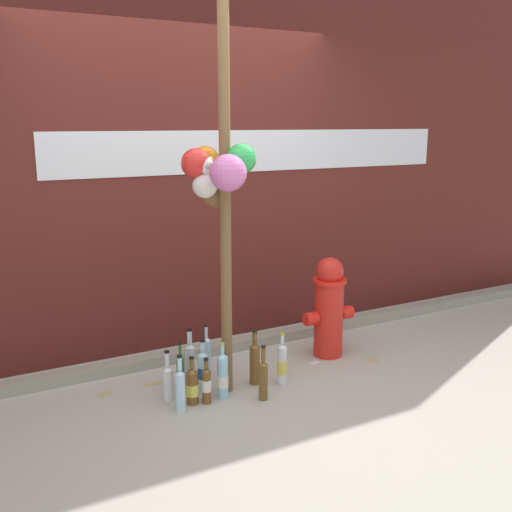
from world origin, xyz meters
TOP-DOWN VIEW (x-y plane):
  - ground_plane at (0.00, 0.00)m, footprint 14.00×14.00m
  - building_wall at (0.00, 1.31)m, footprint 10.00×0.21m
  - curb_strip at (0.00, 0.91)m, footprint 8.00×0.12m
  - memorial_post at (-0.11, 0.30)m, footprint 0.48×0.57m
  - fire_hydrant at (0.87, 0.47)m, footprint 0.43×0.26m
  - bottle_0 at (-0.17, 0.18)m, footprint 0.07×0.07m
  - bottle_1 at (-0.25, 0.33)m, footprint 0.07×0.07m
  - bottle_2 at (-0.38, 0.21)m, footprint 0.08×0.08m
  - bottle_3 at (-0.37, 0.44)m, footprint 0.06×0.06m
  - bottle_4 at (-0.50, 0.33)m, footprint 0.07×0.07m
  - bottle_5 at (0.29, 0.19)m, footprint 0.07×0.07m
  - bottle_6 at (-0.29, 0.17)m, footprint 0.06×0.06m
  - bottle_7 at (0.12, 0.28)m, footprint 0.07×0.07m
  - bottle_8 at (-0.48, 0.15)m, footprint 0.06×0.06m
  - bottle_9 at (-0.13, 0.54)m, footprint 0.06×0.06m
  - bottle_10 at (-0.27, 0.51)m, footprint 0.07×0.07m
  - bottle_11 at (0.05, 0.04)m, footprint 0.06×0.06m
  - litter_0 at (1.11, 0.21)m, footprint 0.10×0.08m
  - litter_1 at (0.69, 0.38)m, footprint 0.10×0.07m
  - litter_2 at (-0.50, 0.60)m, footprint 0.15×0.09m
  - litter_3 at (-0.85, 0.61)m, footprint 0.10×0.07m

SIDE VIEW (x-z plane):
  - ground_plane at x=0.00m, z-range 0.00..0.00m
  - litter_0 at x=1.11m, z-range 0.00..0.01m
  - litter_1 at x=0.69m, z-range 0.00..0.01m
  - litter_2 at x=-0.50m, z-range 0.00..0.01m
  - litter_3 at x=-0.85m, z-range 0.00..0.01m
  - curb_strip at x=0.00m, z-range 0.00..0.08m
  - bottle_3 at x=-0.37m, z-range -0.05..0.29m
  - bottle_2 at x=-0.38m, z-range -0.04..0.28m
  - bottle_6 at x=-0.29m, z-range -0.03..0.28m
  - bottle_4 at x=-0.50m, z-range -0.04..0.30m
  - bottle_5 at x=0.29m, z-range -0.04..0.33m
  - bottle_11 at x=0.05m, z-range -0.04..0.34m
  - bottle_8 at x=-0.48m, z-range -0.03..0.34m
  - bottle_1 at x=-0.25m, z-range -0.03..0.34m
  - bottle_0 at x=-0.17m, z-range -0.04..0.35m
  - bottle_9 at x=-0.13m, z-range -0.04..0.36m
  - bottle_10 at x=-0.27m, z-range -0.04..0.36m
  - bottle_7 at x=0.12m, z-range -0.03..0.36m
  - fire_hydrant at x=0.87m, z-range 0.00..0.79m
  - building_wall at x=0.00m, z-range 0.00..3.21m
  - memorial_post at x=-0.11m, z-range 0.22..3.10m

